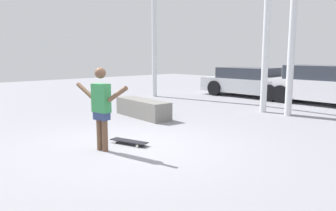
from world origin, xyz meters
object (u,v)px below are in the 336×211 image
grind_box (143,108)px  parked_car_white (323,85)px  skateboarder (101,105)px  skateboard (129,141)px  parked_car_silver (250,82)px

grind_box → parked_car_white: (2.41, 6.47, 0.43)m
parked_car_white → skateboarder: bearing=-91.2°
skateboard → grind_box: (-2.15, 2.02, 0.19)m
skateboard → parked_car_white: bearing=71.2°
skateboard → skateboarder: bearing=-105.8°
skateboard → parked_car_silver: 8.90m
grind_box → parked_car_white: parked_car_white is taller
grind_box → skateboard: bearing=-43.2°
grind_box → parked_car_white: 6.92m
parked_car_silver → skateboard: bearing=-73.7°
grind_box → parked_car_white: size_ratio=0.50×
grind_box → parked_car_silver: parked_car_silver is taller
parked_car_silver → parked_car_white: bearing=-1.1°
skateboarder → parked_car_silver: 9.48m
skateboard → parked_car_white: parked_car_white is taller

